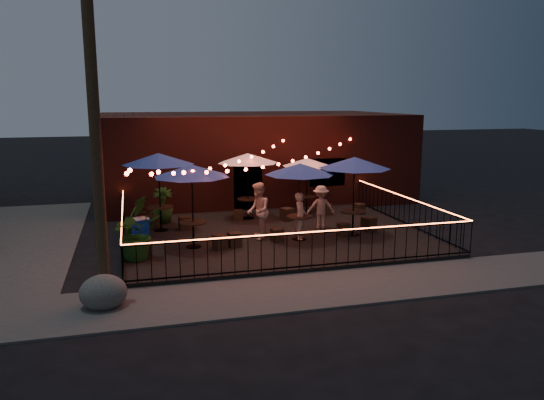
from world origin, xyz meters
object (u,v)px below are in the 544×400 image
(cafe_table_2, at_px, (300,170))
(cafe_table_3, at_px, (248,159))
(cafe_table_0, at_px, (192,172))
(cafe_table_4, at_px, (355,164))
(utility_pole, at_px, (95,132))
(boulder, at_px, (103,293))
(cafe_table_5, at_px, (307,163))
(cooler, at_px, (139,229))
(cafe_table_1, at_px, (158,160))

(cafe_table_2, relative_size, cafe_table_3, 1.07)
(cafe_table_0, relative_size, cafe_table_3, 1.22)
(cafe_table_3, distance_m, cafe_table_4, 4.43)
(utility_pole, bearing_deg, boulder, -91.98)
(cafe_table_4, height_order, cafe_table_5, cafe_table_4)
(cooler, bearing_deg, cafe_table_4, -33.26)
(utility_pole, height_order, cafe_table_2, utility_pole)
(utility_pole, relative_size, cafe_table_5, 3.19)
(cafe_table_0, height_order, cafe_table_1, cafe_table_1)
(cooler, bearing_deg, cafe_table_5, -2.83)
(cafe_table_4, height_order, cooler, cafe_table_4)
(boulder, bearing_deg, utility_pole, 88.02)
(utility_pole, distance_m, cafe_table_3, 8.77)
(cafe_table_1, bearing_deg, boulder, -104.59)
(cafe_table_0, relative_size, cafe_table_2, 1.14)
(cooler, bearing_deg, utility_pole, -125.04)
(cafe_table_0, distance_m, cafe_table_2, 3.48)
(utility_pole, bearing_deg, cafe_table_1, 74.42)
(cafe_table_4, xyz_separation_m, cooler, (-7.05, 1.10, -2.05))
(cafe_table_1, xyz_separation_m, cafe_table_2, (4.34, -2.39, -0.19))
(cafe_table_0, xyz_separation_m, cafe_table_5, (5.04, 3.85, -0.34))
(cafe_table_4, relative_size, cafe_table_5, 1.24)
(cafe_table_2, xyz_separation_m, cafe_table_5, (1.55, 3.83, -0.27))
(cafe_table_2, bearing_deg, cafe_table_0, -179.60)
(cafe_table_4, relative_size, boulder, 3.17)
(cafe_table_3, bearing_deg, cafe_table_0, -126.00)
(cafe_table_1, bearing_deg, cafe_table_5, 13.68)
(cafe_table_2, distance_m, cafe_table_5, 4.14)
(cafe_table_4, bearing_deg, cafe_table_5, 96.01)
(cafe_table_2, bearing_deg, cafe_table_1, 151.10)
(cafe_table_0, bearing_deg, cafe_table_2, 0.40)
(utility_pole, distance_m, boulder, 3.65)
(cafe_table_1, height_order, cooler, cafe_table_1)
(utility_pole, height_order, cafe_table_4, utility_pole)
(utility_pole, bearing_deg, cooler, 79.32)
(cafe_table_3, bearing_deg, cafe_table_5, 8.68)
(utility_pole, xyz_separation_m, cafe_table_5, (7.56, 7.40, -1.81))
(utility_pole, xyz_separation_m, cafe_table_1, (1.66, 5.97, -1.35))
(cafe_table_1, distance_m, cafe_table_2, 4.96)
(cafe_table_1, relative_size, cafe_table_3, 1.08)
(utility_pole, distance_m, cafe_table_1, 6.34)
(cafe_table_5, relative_size, boulder, 2.55)
(cafe_table_3, relative_size, cooler, 3.36)
(cafe_table_4, relative_size, cooler, 4.13)
(cafe_table_5, height_order, boulder, cafe_table_5)
(cafe_table_3, relative_size, cafe_table_4, 0.81)
(cafe_table_1, bearing_deg, cooler, -122.64)
(utility_pole, distance_m, cafe_table_2, 7.15)
(cafe_table_5, relative_size, cooler, 3.33)
(cafe_table_0, height_order, cooler, cafe_table_0)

